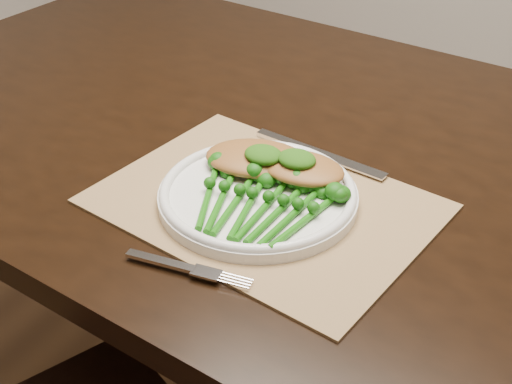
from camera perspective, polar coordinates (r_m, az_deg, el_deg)
The scene contains 10 objects.
dining_table at distance 1.32m, azimuth 2.89°, elevation -10.02°, with size 1.68×1.04×0.75m.
placemat at distance 0.95m, azimuth 0.69°, elevation -0.93°, with size 0.42×0.31×0.00m, color #96754C.
dinner_plate at distance 0.94m, azimuth 0.16°, elevation -0.18°, with size 0.26×0.26×0.02m.
knife at distance 1.06m, azimuth 4.10°, elevation 3.44°, with size 0.22×0.04×0.01m.
fork at distance 0.83m, azimuth -4.82°, elevation -6.27°, with size 0.16×0.04×0.00m.
chicken_fillet_left at distance 0.98m, azimuth -0.02°, elevation 2.73°, with size 0.14×0.10×0.03m, color #97612C.
chicken_fillet_right at distance 0.96m, azimuth 3.67°, elevation 1.95°, with size 0.12×0.08×0.02m, color #97612C.
pesto_dollop_left at distance 0.96m, azimuth 0.59°, elevation 3.00°, with size 0.05×0.05×0.02m, color #174209.
pesto_dollop_right at distance 0.95m, azimuth 3.29°, elevation 2.64°, with size 0.05×0.04×0.02m, color #174209.
broccolini_bundle at distance 0.90m, azimuth -0.14°, elevation -1.37°, with size 0.17×0.19×0.04m.
Camera 1 is at (0.35, -0.82, 1.29)m, focal length 50.00 mm.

